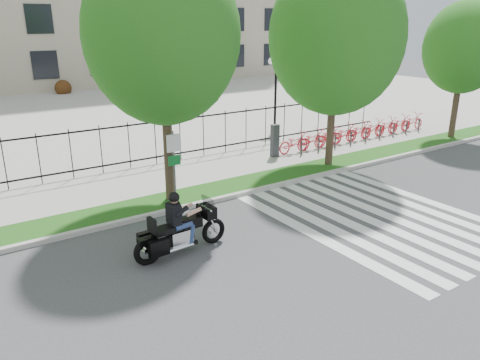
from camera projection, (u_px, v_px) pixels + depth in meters
ground at (257, 256)px, 12.83m from camera, size 120.00×120.00×0.00m
curb at (187, 207)px, 16.03m from camera, size 60.00×0.20×0.15m
grass_verge at (176, 199)px, 16.69m from camera, size 60.00×1.50×0.15m
sidewalk at (148, 181)px, 18.65m from camera, size 60.00×3.50×0.15m
plaza at (45, 113)px, 32.43m from camera, size 80.00×34.00×0.10m
crosswalk_stripes at (376, 217)px, 15.39m from camera, size 5.70×8.00×0.01m
iron_fence at (129, 145)px, 19.68m from camera, size 30.00×0.06×2.00m
lamp_post_right at (276, 75)px, 26.52m from camera, size 1.06×0.70×4.25m
street_tree_1 at (162, 35)px, 14.78m from camera, size 4.99×4.99×8.42m
street_tree_2 at (336, 37)px, 18.91m from camera, size 5.55×5.55×8.57m
street_tree_3 at (464, 48)px, 24.01m from camera, size 4.09×4.09×7.04m
bike_share_station at (358, 131)px, 24.51m from camera, size 11.10×0.86×1.50m
sign_pole_regulatory at (174, 158)px, 15.77m from camera, size 0.50×0.09×2.50m
motorcycle_rider at (181, 229)px, 12.76m from camera, size 2.86×0.86×2.21m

